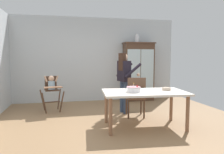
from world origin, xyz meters
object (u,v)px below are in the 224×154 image
Objects in this scene: china_cabinet at (138,71)px; dining_table at (144,95)px; dining_chair_far_side at (136,94)px; birthday_cake at (134,89)px; adult_person at (124,75)px; high_chair_with_toddler at (52,87)px; ceramic_vase at (137,39)px; serving_bowl at (166,89)px.

china_cabinet is 2.80m from dining_table.
dining_chair_far_side is at bearing -110.88° from china_cabinet.
china_cabinet is at bearing -102.15° from dining_chair_far_side.
birthday_cake is (-1.05, -2.72, -0.17)m from china_cabinet.
adult_person is at bearing -63.68° from dining_chair_far_side.
high_chair_with_toddler is at bearing -160.93° from china_cabinet.
adult_person is 1.25m from birthday_cake.
adult_person reaches higher than high_chair_with_toddler.
dining_chair_far_side is (-0.69, -1.97, -1.47)m from ceramic_vase.
ceramic_vase reaches higher than dining_table.
high_chair_with_toddler is 3.39× the size of birthday_cake.
adult_person reaches higher than serving_bowl.
serving_bowl is (0.60, -1.14, -0.20)m from adult_person.
birthday_cake is at bearing -172.94° from serving_bowl.
china_cabinet is 6.82× the size of birthday_cake.
ceramic_vase is at bearing 69.88° from birthday_cake.
birthday_cake is at bearing 76.69° from dining_chair_far_side.
adult_person is 0.88× the size of dining_table.
ceramic_vase is 1.50× the size of serving_bowl.
dining_chair_far_side is (-0.75, -1.97, -0.40)m from china_cabinet.
serving_bowl is (0.50, 0.04, 0.11)m from dining_table.
serving_bowl is (2.42, -1.68, 0.11)m from high_chair_with_toddler.
dining_chair_far_side reaches higher than birthday_cake.
dining_table is (-0.81, -2.67, -0.31)m from china_cabinet.
ceramic_vase reaches higher than birthday_cake.
high_chair_with_toddler reaches higher than serving_bowl.
dining_chair_far_side reaches higher than dining_table.
ceramic_vase is 3.15m from birthday_cake.
dining_table is (1.92, -1.72, 0.00)m from high_chair_with_toddler.
birthday_cake is at bearing -110.12° from ceramic_vase.
high_chair_with_toddler is at bearing 56.69° from adult_person.
high_chair_with_toddler is 0.62× the size of adult_person.
birthday_cake is at bearing -57.35° from high_chair_with_toddler.
adult_person is 0.65m from dining_chair_far_side.
china_cabinet reaches higher than dining_chair_far_side.
china_cabinet is at bearing 8.42° from high_chair_with_toddler.
dining_chair_far_side is at bearing -38.13° from high_chair_with_toddler.
china_cabinet is 1.74m from adult_person.
dining_chair_far_side is at bearing -179.06° from adult_person.
ceramic_vase is 2.56m from dining_chair_far_side.
ceramic_vase reaches higher than high_chair_with_toddler.
china_cabinet is 2.65m from serving_bowl.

